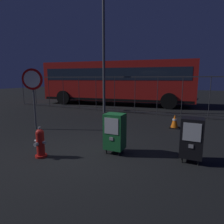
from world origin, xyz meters
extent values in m
plane|color=black|center=(0.00, 0.00, 0.00)|extent=(60.00, 60.00, 0.00)
cylinder|color=red|center=(-0.76, -0.60, 0.03)|extent=(0.28, 0.28, 0.05)
cylinder|color=red|center=(-0.76, -0.60, 0.33)|extent=(0.19, 0.19, 0.55)
sphere|color=red|center=(-0.76, -0.60, 0.60)|extent=(0.19, 0.19, 0.19)
cylinder|color=gray|center=(-0.76, -0.60, 0.72)|extent=(0.06, 0.06, 0.05)
cylinder|color=gray|center=(-0.76, -0.74, 0.35)|extent=(0.09, 0.08, 0.09)
cylinder|color=gray|center=(-0.89, -0.60, 0.38)|extent=(0.07, 0.07, 0.07)
cylinder|color=gray|center=(-0.63, -0.60, 0.38)|extent=(0.07, 0.07, 0.07)
cylinder|color=black|center=(0.59, 0.25, 0.06)|extent=(0.04, 0.04, 0.12)
cylinder|color=black|center=(0.92, 0.25, 0.06)|extent=(0.04, 0.04, 0.12)
cylinder|color=black|center=(0.59, 0.53, 0.06)|extent=(0.04, 0.04, 0.12)
cylinder|color=black|center=(0.92, 0.53, 0.06)|extent=(0.04, 0.04, 0.12)
cube|color=#19602D|center=(0.76, 0.39, 0.57)|extent=(0.48, 0.40, 0.90)
cube|color=#B2B7BF|center=(0.76, 0.18, 0.75)|extent=(0.36, 0.01, 0.40)
cube|color=gray|center=(0.76, 0.18, 0.43)|extent=(0.10, 0.02, 0.08)
cylinder|color=black|center=(2.38, 0.49, 0.06)|extent=(0.04, 0.04, 0.12)
cylinder|color=black|center=(2.71, 0.49, 0.06)|extent=(0.04, 0.04, 0.12)
cylinder|color=black|center=(2.38, 0.77, 0.06)|extent=(0.04, 0.04, 0.12)
cylinder|color=black|center=(2.71, 0.77, 0.06)|extent=(0.04, 0.04, 0.12)
cube|color=black|center=(2.54, 0.63, 0.57)|extent=(0.48, 0.40, 0.90)
cube|color=#B2B7BF|center=(2.54, 0.43, 0.75)|extent=(0.36, 0.01, 0.40)
cube|color=gray|center=(2.54, 0.43, 0.43)|extent=(0.10, 0.02, 0.08)
cylinder|color=#4C4F54|center=(-2.88, 1.28, 1.10)|extent=(0.06, 0.06, 2.20)
cylinder|color=red|center=(-2.88, 1.26, 1.85)|extent=(0.71, 0.31, 0.76)
cylinder|color=white|center=(-2.88, 1.24, 1.85)|extent=(0.56, 0.23, 0.60)
cube|color=black|center=(1.80, 3.65, 0.01)|extent=(0.36, 0.36, 0.03)
cone|color=orange|center=(1.80, 3.65, 0.28)|extent=(0.28, 0.28, 0.50)
cylinder|color=white|center=(1.80, 3.65, 0.33)|extent=(0.17, 0.17, 0.06)
cube|color=#2D2D33|center=(0.00, 6.05, 1.95)|extent=(18.00, 0.04, 0.05)
cube|color=#2D2D33|center=(0.00, 6.05, 0.10)|extent=(18.00, 0.04, 0.05)
cylinder|color=#2D2D33|center=(-9.00, 6.05, 1.00)|extent=(0.03, 0.03, 2.00)
cylinder|color=#2D2D33|center=(-7.80, 6.05, 1.00)|extent=(0.03, 0.03, 2.00)
cylinder|color=#2D2D33|center=(-6.60, 6.05, 1.00)|extent=(0.03, 0.03, 2.00)
cylinder|color=#2D2D33|center=(-5.40, 6.05, 1.00)|extent=(0.03, 0.03, 2.00)
cylinder|color=#2D2D33|center=(-4.20, 6.05, 1.00)|extent=(0.03, 0.03, 2.00)
cylinder|color=#2D2D33|center=(-3.00, 6.05, 1.00)|extent=(0.03, 0.03, 2.00)
cylinder|color=#2D2D33|center=(-1.80, 6.05, 1.00)|extent=(0.03, 0.03, 2.00)
cylinder|color=#2D2D33|center=(-0.60, 6.05, 1.00)|extent=(0.03, 0.03, 2.00)
cylinder|color=#2D2D33|center=(0.60, 6.05, 1.00)|extent=(0.03, 0.03, 2.00)
cylinder|color=#2D2D33|center=(1.80, 6.05, 1.00)|extent=(0.03, 0.03, 2.00)
cylinder|color=#2D2D33|center=(3.00, 6.05, 1.00)|extent=(0.03, 0.03, 2.00)
cube|color=red|center=(-2.96, 9.05, 1.67)|extent=(10.73, 3.83, 2.65)
cube|color=#1E2838|center=(-2.96, 9.05, 2.15)|extent=(10.11, 3.77, 0.80)
cube|color=black|center=(-2.96, 9.05, 0.45)|extent=(10.53, 3.81, 0.16)
cylinder|color=black|center=(0.85, 8.28, 0.50)|extent=(1.03, 0.41, 1.00)
cylinder|color=black|center=(0.52, 10.76, 0.50)|extent=(1.03, 0.41, 1.00)
cylinder|color=black|center=(-6.44, 7.34, 0.50)|extent=(1.03, 0.41, 1.00)
cylinder|color=black|center=(-6.76, 9.82, 0.50)|extent=(1.03, 0.41, 1.00)
cube|color=#4C5156|center=(-6.74, 13.51, 1.67)|extent=(10.63, 3.14, 2.65)
cube|color=#1E2838|center=(-6.74, 13.51, 2.15)|extent=(10.01, 3.12, 0.80)
cube|color=black|center=(-6.74, 13.51, 0.45)|extent=(10.43, 3.14, 0.16)
cylinder|color=black|center=(-3.15, 12.03, 0.50)|extent=(1.02, 0.34, 1.00)
cylinder|color=black|center=(-2.99, 14.53, 0.50)|extent=(1.02, 0.34, 1.00)
cylinder|color=black|center=(-10.48, 12.49, 0.50)|extent=(1.02, 0.34, 1.00)
cylinder|color=black|center=(-10.33, 14.98, 0.50)|extent=(1.02, 0.34, 1.00)
cylinder|color=#4C4F54|center=(-2.22, 5.57, 3.94)|extent=(0.14, 0.14, 7.88)
camera|label=1|loc=(2.69, -3.92, 1.89)|focal=31.16mm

